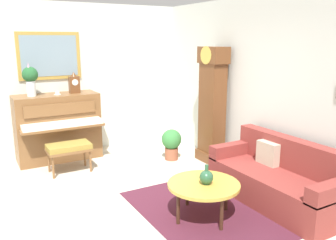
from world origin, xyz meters
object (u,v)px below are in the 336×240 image
(mantel_clock, at_px, (74,84))
(teacup, at_px, (57,93))
(grandfather_clock, at_px, (212,108))
(green_jug, at_px, (206,177))
(piano, at_px, (58,127))
(couch, at_px, (278,179))
(flower_vase, at_px, (30,78))
(coffee_table, at_px, (204,185))
(potted_plant, at_px, (171,142))
(piano_bench, at_px, (69,148))

(mantel_clock, distance_m, teacup, 0.35)
(grandfather_clock, relative_size, green_jug, 8.46)
(piano, distance_m, grandfather_clock, 2.77)
(piano, distance_m, teacup, 0.61)
(piano, bearing_deg, teacup, 25.56)
(couch, relative_size, flower_vase, 3.28)
(couch, height_order, coffee_table, couch)
(grandfather_clock, height_order, potted_plant, grandfather_clock)
(piano_bench, height_order, couch, couch)
(piano_bench, bearing_deg, mantel_clock, 155.03)
(teacup, bearing_deg, piano_bench, -2.60)
(mantel_clock, xyz_separation_m, green_jug, (3.11, 0.70, -0.83))
(piano, height_order, flower_vase, flower_vase)
(couch, relative_size, potted_plant, 3.39)
(flower_vase, xyz_separation_m, teacup, (0.04, 0.42, -0.29))
(green_jug, bearing_deg, couch, 84.51)
(potted_plant, bearing_deg, grandfather_clock, 54.66)
(piano, xyz_separation_m, grandfather_clock, (1.45, 2.34, 0.36))
(couch, bearing_deg, flower_vase, -141.67)
(piano_bench, xyz_separation_m, coffee_table, (2.33, 1.03, 0.01))
(piano, relative_size, grandfather_clock, 0.71)
(piano, xyz_separation_m, coffee_table, (3.08, 1.02, -0.19))
(mantel_clock, distance_m, green_jug, 3.29)
(piano_bench, bearing_deg, piano, 179.17)
(piano_bench, xyz_separation_m, green_jug, (2.36, 1.04, 0.12))
(potted_plant, bearing_deg, couch, 10.05)
(piano, relative_size, flower_vase, 2.48)
(piano, height_order, coffee_table, piano)
(piano, bearing_deg, coffee_table, 18.33)
(coffee_table, bearing_deg, mantel_clock, -167.47)
(couch, relative_size, green_jug, 7.92)
(piano, bearing_deg, green_jug, 18.35)
(grandfather_clock, xyz_separation_m, potted_plant, (-0.41, -0.58, -0.64))
(piano_bench, relative_size, coffee_table, 0.80)
(piano, height_order, green_jug, piano)
(green_jug, bearing_deg, grandfather_clock, 141.80)
(potted_plant, bearing_deg, mantel_clock, -126.15)
(potted_plant, bearing_deg, green_jug, -19.33)
(couch, height_order, potted_plant, couch)
(couch, distance_m, teacup, 3.92)
(teacup, distance_m, potted_plant, 2.19)
(grandfather_clock, distance_m, potted_plant, 0.96)
(piano, xyz_separation_m, flower_vase, (0.00, -0.40, 0.90))
(piano, xyz_separation_m, piano_bench, (0.75, -0.01, -0.20))
(piano_bench, height_order, coffee_table, piano_bench)
(piano_bench, height_order, flower_vase, flower_vase)
(teacup, xyz_separation_m, green_jug, (3.06, 1.01, -0.69))
(coffee_table, relative_size, flower_vase, 1.52)
(mantel_clock, bearing_deg, teacup, -82.37)
(couch, bearing_deg, teacup, -146.22)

